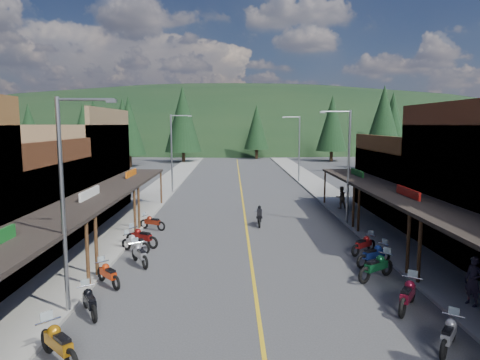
{
  "coord_description": "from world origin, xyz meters",
  "views": [
    {
      "loc": [
        -0.96,
        -21.31,
        7.04
      ],
      "look_at": [
        -0.4,
        9.59,
        3.0
      ],
      "focal_mm": 32.0,
      "sensor_mm": 36.0,
      "label": 1
    }
  ],
  "objects_px": {
    "bike_east_7": "(374,254)",
    "pedestrian_east_b": "(341,197)",
    "streetlight_3": "(298,146)",
    "pine_9": "(393,129)",
    "bike_west_10": "(152,222)",
    "pine_8": "(84,132)",
    "bike_east_6": "(376,265)",
    "pine_10": "(129,126)",
    "pedestrian_east_a": "(473,281)",
    "pine_3": "(257,127)",
    "pine_5": "(393,120)",
    "rider_on_bike": "(259,217)",
    "pine_4": "(332,123)",
    "streetlight_2": "(347,162)",
    "pine_1": "(123,123)",
    "pine_7": "(94,123)",
    "bike_west_4": "(58,342)",
    "pine_11": "(383,123)",
    "streetlight_1": "(173,150)",
    "shop_west_3": "(64,171)",
    "streetlight_0": "(66,196)",
    "bike_west_8": "(135,242)",
    "pine_0": "(29,127)",
    "bike_east_4": "(449,333)",
    "bike_west_9": "(142,236)",
    "pine_2": "(183,119)",
    "shop_east_3": "(422,183)",
    "bike_east_8": "(364,244)",
    "bike_west_5": "(89,300)",
    "bike_west_7": "(140,253)"
  },
  "relations": [
    {
      "from": "pine_4",
      "to": "pine_9",
      "type": "xyz_separation_m",
      "value": [
        6.0,
        -15.0,
        -0.86
      ]
    },
    {
      "from": "pine_7",
      "to": "bike_west_9",
      "type": "distance_m",
      "value": 77.95
    },
    {
      "from": "pine_11",
      "to": "pedestrian_east_a",
      "type": "bearing_deg",
      "value": -105.04
    },
    {
      "from": "pine_7",
      "to": "bike_west_4",
      "type": "relative_size",
      "value": 5.34
    },
    {
      "from": "shop_west_3",
      "to": "pine_7",
      "type": "height_order",
      "value": "pine_7"
    },
    {
      "from": "pine_1",
      "to": "bike_east_8",
      "type": "relative_size",
      "value": 6.08
    },
    {
      "from": "streetlight_3",
      "to": "bike_east_4",
      "type": "relative_size",
      "value": 3.97
    },
    {
      "from": "pine_1",
      "to": "pedestrian_east_b",
      "type": "bearing_deg",
      "value": -60.64
    },
    {
      "from": "bike_east_7",
      "to": "pedestrian_east_b",
      "type": "bearing_deg",
      "value": 143.31
    },
    {
      "from": "streetlight_0",
      "to": "pedestrian_east_a",
      "type": "bearing_deg",
      "value": 0.62
    },
    {
      "from": "pine_2",
      "to": "bike_east_7",
      "type": "bearing_deg",
      "value": -74.71
    },
    {
      "from": "pine_5",
      "to": "bike_east_8",
      "type": "bearing_deg",
      "value": -111.43
    },
    {
      "from": "streetlight_1",
      "to": "pine_4",
      "type": "distance_m",
      "value": 45.54
    },
    {
      "from": "pine_11",
      "to": "pedestrian_east_a",
      "type": "height_order",
      "value": "pine_11"
    },
    {
      "from": "pine_10",
      "to": "pedestrian_east_a",
      "type": "bearing_deg",
      "value": -64.85
    },
    {
      "from": "pine_9",
      "to": "bike_east_7",
      "type": "relative_size",
      "value": 4.85
    },
    {
      "from": "pine_0",
      "to": "shop_east_3",
      "type": "bearing_deg",
      "value": -43.33
    },
    {
      "from": "shop_east_3",
      "to": "pine_9",
      "type": "distance_m",
      "value": 35.43
    },
    {
      "from": "rider_on_bike",
      "to": "bike_west_10",
      "type": "bearing_deg",
      "value": -170.45
    },
    {
      "from": "pine_3",
      "to": "bike_east_6",
      "type": "xyz_separation_m",
      "value": [
        1.58,
        -68.69,
        -5.81
      ]
    },
    {
      "from": "bike_west_7",
      "to": "shop_west_3",
      "type": "bearing_deg",
      "value": 93.99
    },
    {
      "from": "bike_west_9",
      "to": "pine_8",
      "type": "bearing_deg",
      "value": 52.89
    },
    {
      "from": "pine_8",
      "to": "bike_east_6",
      "type": "xyz_separation_m",
      "value": [
        27.58,
        -42.69,
        -5.31
      ]
    },
    {
      "from": "pine_3",
      "to": "pine_4",
      "type": "bearing_deg",
      "value": -23.2
    },
    {
      "from": "streetlight_3",
      "to": "pine_9",
      "type": "distance_m",
      "value": 22.79
    },
    {
      "from": "shop_west_3",
      "to": "bike_west_4",
      "type": "distance_m",
      "value": 22.22
    },
    {
      "from": "streetlight_3",
      "to": "pine_11",
      "type": "distance_m",
      "value": 15.55
    },
    {
      "from": "pine_0",
      "to": "bike_east_4",
      "type": "relative_size",
      "value": 5.46
    },
    {
      "from": "shop_east_3",
      "to": "pine_11",
      "type": "height_order",
      "value": "pine_11"
    },
    {
      "from": "bike_west_5",
      "to": "rider_on_bike",
      "type": "relative_size",
      "value": 1.01
    },
    {
      "from": "pine_8",
      "to": "bike_west_8",
      "type": "relative_size",
      "value": 4.96
    },
    {
      "from": "streetlight_0",
      "to": "streetlight_1",
      "type": "height_order",
      "value": "same"
    },
    {
      "from": "bike_east_7",
      "to": "pedestrian_east_a",
      "type": "xyz_separation_m",
      "value": [
        2.13,
        -5.0,
        0.48
      ]
    },
    {
      "from": "pine_1",
      "to": "streetlight_3",
      "type": "bearing_deg",
      "value": -52.27
    },
    {
      "from": "pine_8",
      "to": "bike_east_4",
      "type": "height_order",
      "value": "pine_8"
    },
    {
      "from": "streetlight_3",
      "to": "pine_1",
      "type": "xyz_separation_m",
      "value": [
        -30.95,
        40.0,
        2.78
      ]
    },
    {
      "from": "shop_west_3",
      "to": "bike_east_6",
      "type": "relative_size",
      "value": 4.65
    },
    {
      "from": "streetlight_2",
      "to": "bike_west_5",
      "type": "distance_m",
      "value": 19.73
    },
    {
      "from": "pine_2",
      "to": "bike_east_7",
      "type": "xyz_separation_m",
      "value": [
        16.09,
        -58.84,
        -7.35
      ]
    },
    {
      "from": "bike_west_8",
      "to": "pedestrian_east_b",
      "type": "bearing_deg",
      "value": -19.0
    },
    {
      "from": "streetlight_2",
      "to": "rider_on_bike",
      "type": "distance_m",
      "value": 7.17
    },
    {
      "from": "rider_on_bike",
      "to": "pedestrian_east_a",
      "type": "relative_size",
      "value": 1.03
    },
    {
      "from": "pine_3",
      "to": "pine_5",
      "type": "bearing_deg",
      "value": 11.31
    },
    {
      "from": "pine_10",
      "to": "rider_on_bike",
      "type": "xyz_separation_m",
      "value": [
        18.91,
        -42.2,
        -6.19
      ]
    },
    {
      "from": "streetlight_0",
      "to": "pine_9",
      "type": "height_order",
      "value": "pine_9"
    },
    {
      "from": "pine_7",
      "to": "pine_11",
      "type": "height_order",
      "value": "pine_7"
    },
    {
      "from": "pine_1",
      "to": "bike_west_5",
      "type": "relative_size",
      "value": 6.24
    },
    {
      "from": "pine_1",
      "to": "pine_4",
      "type": "bearing_deg",
      "value": -13.39
    },
    {
      "from": "shop_east_3",
      "to": "pine_1",
      "type": "relative_size",
      "value": 0.87
    },
    {
      "from": "bike_west_10",
      "to": "pedestrian_east_b",
      "type": "bearing_deg",
      "value": -40.05
    }
  ]
}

